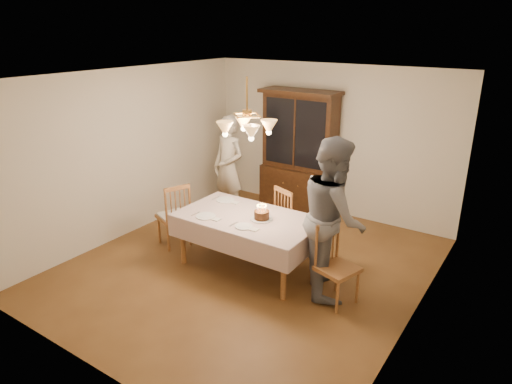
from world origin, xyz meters
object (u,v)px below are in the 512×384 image
Objects in this scene: china_hutch at (299,154)px; elderly_woman at (229,168)px; birthday_cake at (262,216)px; chair_far_side at (292,222)px; dining_table at (248,222)px.

china_hutch is 1.28m from elderly_woman.
china_hutch is at bearing 106.91° from birthday_cake.
chair_far_side is 0.56× the size of elderly_woman.
china_hutch is 2.34m from birthday_cake.
dining_table is 1.06× the size of elderly_woman.
chair_far_side is at bearing -5.73° from elderly_woman.
dining_table is 0.88× the size of china_hutch.
birthday_cake is at bearing -27.87° from elderly_woman.
china_hutch reaches higher than birthday_cake.
dining_table is 1.84m from elderly_woman.
chair_far_side is at bearing 87.19° from birthday_cake.
elderly_woman is at bearing -130.40° from china_hutch.
elderly_woman reaches higher than dining_table.
china_hutch is 1.74m from chair_far_side.
elderly_woman reaches higher than chair_far_side.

